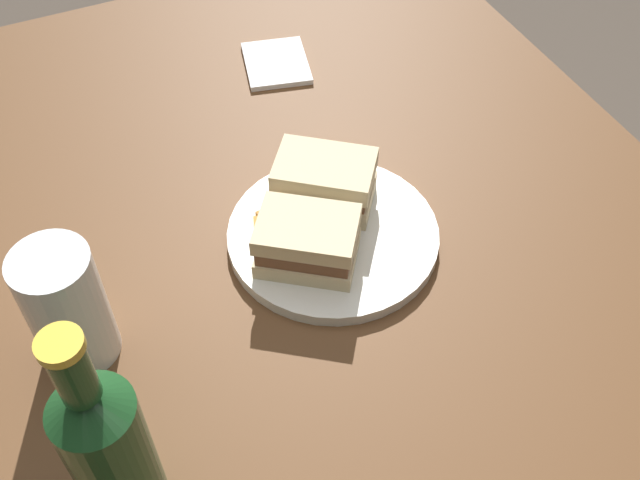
# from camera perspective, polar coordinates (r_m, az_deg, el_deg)

# --- Properties ---
(dining_table) EXTENTS (1.30, 0.99, 0.77)m
(dining_table) POSITION_cam_1_polar(r_m,az_deg,el_deg) (1.19, -0.76, -14.19)
(dining_table) COLOR brown
(dining_table) RESTS_ON ground
(plate) EXTENTS (0.25, 0.25, 0.02)m
(plate) POSITION_cam_1_polar(r_m,az_deg,el_deg) (0.89, 0.98, 0.34)
(plate) COLOR silver
(plate) RESTS_ON dining_table
(sandwich_half_left) EXTENTS (0.13, 0.14, 0.06)m
(sandwich_half_left) POSITION_cam_1_polar(r_m,az_deg,el_deg) (0.89, 0.34, 4.39)
(sandwich_half_left) COLOR beige
(sandwich_half_left) RESTS_ON plate
(sandwich_half_right) EXTENTS (0.13, 0.13, 0.06)m
(sandwich_half_right) POSITION_cam_1_polar(r_m,az_deg,el_deg) (0.83, -0.96, -0.09)
(sandwich_half_right) COLOR beige
(sandwich_half_right) RESTS_ON plate
(potato_wedge_front) EXTENTS (0.04, 0.03, 0.02)m
(potato_wedge_front) POSITION_cam_1_polar(r_m,az_deg,el_deg) (0.87, -4.41, 0.58)
(potato_wedge_front) COLOR #B77F33
(potato_wedge_front) RESTS_ON plate
(potato_wedge_middle) EXTENTS (0.05, 0.03, 0.01)m
(potato_wedge_middle) POSITION_cam_1_polar(r_m,az_deg,el_deg) (0.89, -3.16, 1.58)
(potato_wedge_middle) COLOR #AD702D
(potato_wedge_middle) RESTS_ON plate
(potato_wedge_back) EXTENTS (0.04, 0.04, 0.02)m
(potato_wedge_back) POSITION_cam_1_polar(r_m,az_deg,el_deg) (0.85, -2.25, -0.95)
(potato_wedge_back) COLOR gold
(potato_wedge_back) RESTS_ON plate
(potato_wedge_left_edge) EXTENTS (0.04, 0.04, 0.02)m
(potato_wedge_left_edge) POSITION_cam_1_polar(r_m,az_deg,el_deg) (0.90, -0.66, 2.79)
(potato_wedge_left_edge) COLOR #AD702D
(potato_wedge_left_edge) RESTS_ON plate
(potato_wedge_right_edge) EXTENTS (0.04, 0.03, 0.02)m
(potato_wedge_right_edge) POSITION_cam_1_polar(r_m,az_deg,el_deg) (0.87, -1.62, 0.45)
(potato_wedge_right_edge) COLOR #AD702D
(potato_wedge_right_edge) RESTS_ON plate
(potato_wedge_stray) EXTENTS (0.06, 0.03, 0.02)m
(potato_wedge_stray) POSITION_cam_1_polar(r_m,az_deg,el_deg) (0.88, -3.30, 0.98)
(potato_wedge_stray) COLOR #AD702D
(potato_wedge_stray) RESTS_ON plate
(pint_glass) EXTENTS (0.08, 0.08, 0.14)m
(pint_glass) POSITION_cam_1_polar(r_m,az_deg,el_deg) (0.79, -18.33, -5.18)
(pint_glass) COLOR white
(pint_glass) RESTS_ON dining_table
(cider_bottle) EXTENTS (0.07, 0.07, 0.26)m
(cider_bottle) POSITION_cam_1_polar(r_m,az_deg,el_deg) (0.66, -15.58, -14.86)
(cider_bottle) COLOR #19421E
(cider_bottle) RESTS_ON dining_table
(napkin) EXTENTS (0.13, 0.11, 0.01)m
(napkin) POSITION_cam_1_polar(r_m,az_deg,el_deg) (1.15, -3.30, 13.11)
(napkin) COLOR white
(napkin) RESTS_ON dining_table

